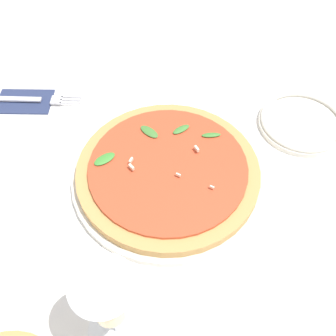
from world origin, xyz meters
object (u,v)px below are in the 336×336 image
Objects in this scene: wine_glass at (108,302)px; side_plate_white at (302,123)px; pizza_arugula_main at (168,172)px; fork at (28,99)px.

side_plate_white is at bearing 41.53° from wine_glass.
wine_glass is at bearing -138.47° from side_plate_white.
fork is at bearing 138.05° from pizza_arugula_main.
pizza_arugula_main is 0.30m from side_plate_white.
wine_glass is 0.53m from side_plate_white.
side_plate_white is (0.28, 0.09, -0.01)m from pizza_arugula_main.
fork is at bearing 165.12° from side_plate_white.
fork is (-0.26, 0.24, -0.01)m from pizza_arugula_main.
fork is (-0.16, 0.49, -0.10)m from wine_glass.
wine_glass reaches higher than pizza_arugula_main.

